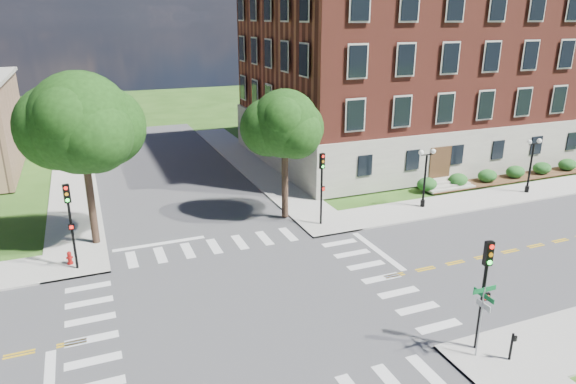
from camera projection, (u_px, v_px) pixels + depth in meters
name	position (u px, v px, depth m)	size (l,w,h in m)	color
ground	(252.00, 306.00, 24.52)	(160.00, 160.00, 0.00)	#264814
road_ew	(252.00, 306.00, 24.52)	(90.00, 12.00, 0.01)	#3D3D3F
road_ns	(252.00, 306.00, 24.52)	(12.00, 90.00, 0.01)	#3D3D3F
sidewalk_ne	(368.00, 179.00, 43.44)	(34.00, 34.00, 0.12)	#9E9B93
crosswalk_east	(381.00, 278.00, 27.07)	(2.20, 10.20, 0.02)	silver
stop_bar_east	(378.00, 251.00, 30.27)	(0.40, 5.50, 0.00)	silver
main_building	(415.00, 69.00, 49.62)	(30.60, 22.40, 16.50)	gray
shrub_row	(514.00, 179.00, 43.57)	(18.00, 2.00, 1.30)	#1C551D
tree_c	(81.00, 123.00, 28.79)	(5.82, 5.82, 10.24)	#312118
tree_d	(285.00, 124.00, 33.12)	(4.47, 4.47, 8.67)	#312118
traffic_signal_se	(485.00, 282.00, 20.21)	(0.36, 0.40, 4.80)	black
traffic_signal_ne	(322.00, 180.00, 32.92)	(0.38, 0.44, 4.80)	black
traffic_signal_nw	(70.00, 216.00, 26.94)	(0.36, 0.41, 4.80)	black
twin_lamp_west	(425.00, 175.00, 36.24)	(1.36, 0.36, 4.23)	black
twin_lamp_east	(531.00, 162.00, 39.27)	(1.36, 0.36, 4.23)	black
street_sign_pole	(482.00, 308.00, 20.03)	(1.10, 1.10, 3.10)	gray
push_button_post	(512.00, 345.00, 20.25)	(0.14, 0.21, 1.20)	black
fire_hydrant	(70.00, 258.00, 28.31)	(0.35, 0.35, 0.75)	maroon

